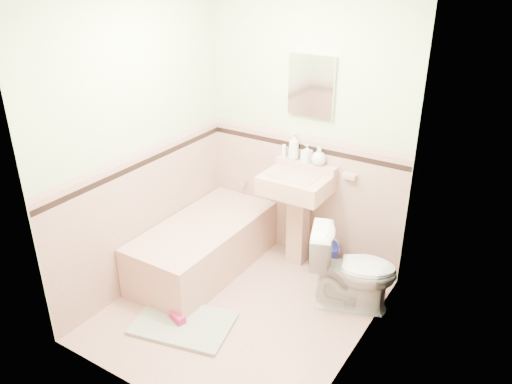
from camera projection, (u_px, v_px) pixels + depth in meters
The scene contains 31 objects.
floor at pixel (240, 309), 4.34m from camera, with size 2.20×2.20×0.00m, color tan.
wall_back at pixel (306, 133), 4.64m from camera, with size 2.50×2.50×0.00m, color #F5E8C8.
wall_front at pixel (132, 238), 2.96m from camera, with size 2.50×2.50×0.00m, color #F5E8C8.
wall_left at pixel (139, 149), 4.28m from camera, with size 2.50×2.50×0.00m, color #F5E8C8.
wall_right at pixel (365, 206), 3.32m from camera, with size 2.50×2.50×0.00m, color #F5E8C8.
wainscot_back at pixel (302, 198), 4.91m from camera, with size 2.00×2.00×0.00m, color tan.
wainscot_front at pixel (144, 325), 3.25m from camera, with size 2.00×2.00×0.00m, color tan.
wainscot_left at pixel (148, 217), 4.56m from camera, with size 2.20×2.20×0.00m, color tan.
wainscot_right at pixel (355, 288), 3.61m from camera, with size 2.20×2.20×0.00m, color tan.
accent_back at pixel (304, 147), 4.69m from camera, with size 2.00×2.00×0.00m, color black.
accent_front at pixel (137, 255), 3.03m from camera, with size 2.00×2.00×0.00m, color black.
accent_left at pixel (143, 164), 4.33m from camera, with size 2.20×2.20×0.00m, color black.
accent_right at pixel (361, 223), 3.39m from camera, with size 2.20×2.20×0.00m, color black.
cap_back at pixel (305, 137), 4.64m from camera, with size 2.00×2.00×0.00m, color tan.
cap_front at pixel (135, 241), 2.99m from camera, with size 2.00×2.00×0.00m, color tan.
cap_left at pixel (141, 153), 4.29m from camera, with size 2.20×2.20×0.00m, color tan.
cap_right at pixel (362, 210), 3.34m from camera, with size 2.20×2.20×0.00m, color tan.
bathtub at pixel (204, 248), 4.80m from camera, with size 0.70×1.50×0.45m, color tan.
tub_faucet at pixel (245, 182), 5.17m from camera, with size 0.04×0.04×0.12m, color silver.
sink at pixel (295, 221), 4.77m from camera, with size 0.60×0.49×0.94m, color tan, non-canonical shape.
sink_faucet at pixel (304, 168), 4.67m from camera, with size 0.02×0.02×0.10m, color silver.
medicine_cabinet at pixel (311, 86), 4.40m from camera, with size 0.43×0.04×0.54m, color white.
soap_dish at pixel (350, 176), 4.52m from camera, with size 0.12×0.07×0.04m, color tan.
soap_bottle_left at pixel (294, 146), 4.69m from camera, with size 0.10×0.10×0.26m, color #B2B2B2.
soap_bottle_mid at pixel (307, 153), 4.64m from camera, with size 0.08×0.08×0.17m, color #B2B2B2.
soap_bottle_right at pixel (319, 156), 4.58m from camera, with size 0.13×0.13×0.17m, color #B2B2B2.
tube at pixel (284, 151), 4.77m from camera, with size 0.04×0.04×0.12m, color white.
toilet at pixel (353, 269), 4.24m from camera, with size 0.41×0.71×0.73m, color white.
bucket at pixel (327, 257), 4.85m from camera, with size 0.24×0.24×0.24m, color navy, non-canonical shape.
bath_mat at pixel (183, 324), 4.14m from camera, with size 0.78×0.52×0.03m, color gray.
shoe at pixel (178, 317), 4.15m from camera, with size 0.16×0.07×0.06m, color #BF1E59.
Camera 1 is at (1.97, -2.89, 2.76)m, focal length 35.82 mm.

